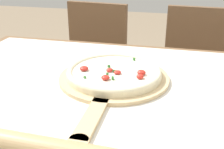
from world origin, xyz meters
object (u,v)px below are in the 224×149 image
object	(u,v)px
chair_left	(92,66)
chair_right	(195,75)
pizza	(114,72)
pizza_peel	(113,80)

from	to	relation	value
chair_left	chair_right	size ratio (longest dim) A/B	1.00
pizza	chair_right	size ratio (longest dim) A/B	0.36
pizza	chair_right	distance (m)	0.83
pizza_peel	chair_left	bearing A→B (deg)	112.32
pizza	chair_left	size ratio (longest dim) A/B	0.36
pizza_peel	chair_left	distance (m)	0.84
pizza	pizza_peel	bearing A→B (deg)	-90.40
pizza_peel	chair_right	world-z (taller)	chair_right
pizza	chair_left	world-z (taller)	chair_left
pizza	chair_left	xyz separation A→B (m)	(-0.30, 0.71, -0.29)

